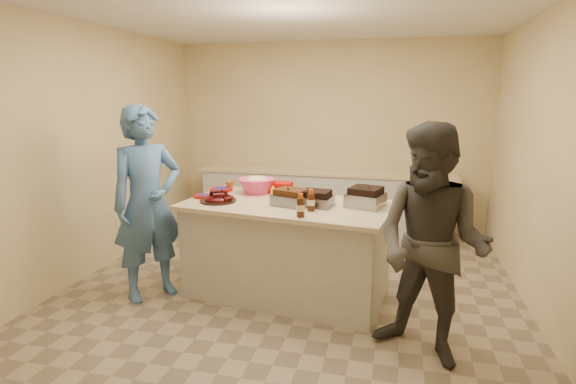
% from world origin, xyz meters
% --- Properties ---
extents(room, '(4.50, 5.00, 2.70)m').
position_xyz_m(room, '(0.00, 0.00, 0.00)').
color(room, beige).
rests_on(room, ground).
extents(back_counter, '(3.60, 0.64, 0.90)m').
position_xyz_m(back_counter, '(0.00, 2.20, 0.45)').
color(back_counter, beige).
rests_on(back_counter, ground).
extents(island, '(2.09, 1.30, 0.93)m').
position_xyz_m(island, '(-0.02, 0.02, 0.00)').
color(island, beige).
rests_on(island, ground).
extents(rib_platter, '(0.43, 0.43, 0.14)m').
position_xyz_m(rib_platter, '(-0.68, -0.08, 0.93)').
color(rib_platter, '#460507').
rests_on(rib_platter, island).
extents(pulled_pork_tray, '(0.39, 0.34, 0.10)m').
position_xyz_m(pulled_pork_tray, '(0.05, -0.05, 0.93)').
color(pulled_pork_tray, '#47230F').
rests_on(pulled_pork_tray, island).
extents(brisket_tray, '(0.34, 0.30, 0.09)m').
position_xyz_m(brisket_tray, '(0.27, -0.02, 0.93)').
color(brisket_tray, black).
rests_on(brisket_tray, island).
extents(roasting_pan, '(0.39, 0.39, 0.13)m').
position_xyz_m(roasting_pan, '(0.73, 0.07, 0.93)').
color(roasting_pan, gray).
rests_on(roasting_pan, island).
extents(coleslaw_bowl, '(0.43, 0.43, 0.26)m').
position_xyz_m(coleslaw_bowl, '(-0.44, 0.38, 0.93)').
color(coleslaw_bowl, '#EB3E7D').
rests_on(coleslaw_bowl, island).
extents(sausage_plate, '(0.29, 0.29, 0.04)m').
position_xyz_m(sausage_plate, '(0.00, 0.28, 0.93)').
color(sausage_plate, silver).
rests_on(sausage_plate, island).
extents(mac_cheese_dish, '(0.32, 0.26, 0.07)m').
position_xyz_m(mac_cheese_dish, '(0.69, 0.24, 0.93)').
color(mac_cheese_dish, orange).
rests_on(mac_cheese_dish, island).
extents(bbq_bottle_a, '(0.08, 0.08, 0.20)m').
position_xyz_m(bbq_bottle_a, '(0.22, -0.43, 0.93)').
color(bbq_bottle_a, '#3B1908').
rests_on(bbq_bottle_a, island).
extents(bbq_bottle_b, '(0.08, 0.08, 0.20)m').
position_xyz_m(bbq_bottle_b, '(0.27, -0.21, 0.93)').
color(bbq_bottle_b, '#3B1908').
rests_on(bbq_bottle_b, island).
extents(mustard_bottle, '(0.05, 0.05, 0.13)m').
position_xyz_m(mustard_bottle, '(-0.21, 0.21, 0.93)').
color(mustard_bottle, orange).
rests_on(mustard_bottle, island).
extents(sauce_bowl, '(0.15, 0.06, 0.14)m').
position_xyz_m(sauce_bowl, '(-0.12, 0.30, 0.93)').
color(sauce_bowl, silver).
rests_on(sauce_bowl, island).
extents(plate_stack_large, '(0.27, 0.27, 0.03)m').
position_xyz_m(plate_stack_large, '(-0.84, 0.39, 0.93)').
color(plate_stack_large, '#AA0901').
rests_on(plate_stack_large, island).
extents(plate_stack_small, '(0.20, 0.20, 0.03)m').
position_xyz_m(plate_stack_small, '(-0.90, 0.05, 0.93)').
color(plate_stack_small, '#AA0901').
rests_on(plate_stack_small, island).
extents(plastic_cup, '(0.11, 0.10, 0.10)m').
position_xyz_m(plastic_cup, '(-0.77, 0.48, 0.93)').
color(plastic_cup, '#A76224').
rests_on(plastic_cup, island).
extents(basket_stack, '(0.23, 0.18, 0.11)m').
position_xyz_m(basket_stack, '(-0.19, 0.46, 0.93)').
color(basket_stack, '#AA0901').
rests_on(basket_stack, island).
extents(guest_blue, '(1.89, 1.69, 0.45)m').
position_xyz_m(guest_blue, '(-1.30, -0.33, 0.00)').
color(guest_blue, '#426DA4').
rests_on(guest_blue, ground).
extents(guest_gray, '(1.59, 1.97, 0.67)m').
position_xyz_m(guest_gray, '(1.27, -0.81, 0.00)').
color(guest_gray, '#45433F').
rests_on(guest_gray, ground).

